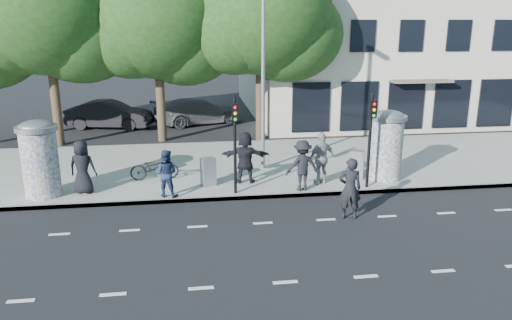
{
  "coord_description": "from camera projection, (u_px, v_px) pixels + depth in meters",
  "views": [
    {
      "loc": [
        -2.14,
        -12.64,
        6.07
      ],
      "look_at": [
        0.08,
        3.5,
        1.43
      ],
      "focal_mm": 35.0,
      "sensor_mm": 36.0,
      "label": 1
    }
  ],
  "objects": [
    {
      "name": "lane_dash_far",
      "position": [
        263.0,
        223.0,
        15.32
      ],
      "size": [
        32.0,
        0.12,
        0.01
      ],
      "primitive_type": "cube",
      "color": "silver",
      "rests_on": "ground"
    },
    {
      "name": "tree_mid_left",
      "position": [
        45.0,
        8.0,
        23.0
      ],
      "size": [
        7.2,
        7.2,
        9.57
      ],
      "color": "#38281C",
      "rests_on": "ground"
    },
    {
      "name": "car_mid",
      "position": [
        110.0,
        115.0,
        28.36
      ],
      "size": [
        2.64,
        5.0,
        1.57
      ],
      "primitive_type": "imported",
      "rotation": [
        0.0,
        0.0,
        1.36
      ],
      "color": "black",
      "rests_on": "ground"
    },
    {
      "name": "tree_near_left",
      "position": [
        156.0,
        18.0,
        23.96
      ],
      "size": [
        6.8,
        6.8,
        8.97
      ],
      "color": "#38281C",
      "rests_on": "ground"
    },
    {
      "name": "building",
      "position": [
        400.0,
        19.0,
        32.96
      ],
      "size": [
        20.3,
        15.85,
        12.0
      ],
      "color": "beige",
      "rests_on": "ground"
    },
    {
      "name": "bicycle",
      "position": [
        154.0,
        168.0,
        18.86
      ],
      "size": [
        0.76,
        1.85,
        0.95
      ],
      "primitive_type": "imported",
      "rotation": [
        0.0,
        0.0,
        1.65
      ],
      "color": "black",
      "rests_on": "sidewalk"
    },
    {
      "name": "traffic_pole_near",
      "position": [
        235.0,
        136.0,
        16.91
      ],
      "size": [
        0.22,
        0.31,
        3.4
      ],
      "color": "black",
      "rests_on": "sidewalk"
    },
    {
      "name": "cabinet_right",
      "position": [
        357.0,
        165.0,
        18.96
      ],
      "size": [
        0.64,
        0.57,
        1.11
      ],
      "primitive_type": "cube",
      "rotation": [
        0.0,
        0.0,
        -0.43
      ],
      "color": "slate",
      "rests_on": "sidewalk"
    },
    {
      "name": "curb",
      "position": [
        254.0,
        197.0,
        17.35
      ],
      "size": [
        40.0,
        0.1,
        0.16
      ],
      "primitive_type": "cube",
      "color": "slate",
      "rests_on": "ground"
    },
    {
      "name": "cabinet_left",
      "position": [
        208.0,
        172.0,
        18.18
      ],
      "size": [
        0.59,
        0.51,
        1.04
      ],
      "primitive_type": "cube",
      "rotation": [
        0.0,
        0.0,
        0.33
      ],
      "color": "gray",
      "rests_on": "sidewalk"
    },
    {
      "name": "man_road",
      "position": [
        350.0,
        188.0,
        15.46
      ],
      "size": [
        0.77,
        0.55,
        1.96
      ],
      "primitive_type": "imported",
      "rotation": [
        0.0,
        0.0,
        3.02
      ],
      "color": "black",
      "rests_on": "ground"
    },
    {
      "name": "ped_c",
      "position": [
        166.0,
        173.0,
        17.0
      ],
      "size": [
        0.95,
        0.84,
        1.65
      ],
      "primitive_type": "imported",
      "rotation": [
        0.0,
        0.0,
        2.84
      ],
      "color": "#1C2846",
      "rests_on": "sidewalk"
    },
    {
      "name": "traffic_pole_far",
      "position": [
        371.0,
        131.0,
        17.54
      ],
      "size": [
        0.22,
        0.31,
        3.4
      ],
      "color": "black",
      "rests_on": "sidewalk"
    },
    {
      "name": "sidewalk",
      "position": [
        241.0,
        165.0,
        21.11
      ],
      "size": [
        40.0,
        8.0,
        0.15
      ],
      "primitive_type": "cube",
      "color": "gray",
      "rests_on": "ground"
    },
    {
      "name": "ad_column_left",
      "position": [
        40.0,
        157.0,
        16.91
      ],
      "size": [
        1.36,
        1.36,
        2.65
      ],
      "color": "beige",
      "rests_on": "sidewalk"
    },
    {
      "name": "ped_f",
      "position": [
        245.0,
        157.0,
        18.41
      ],
      "size": [
        1.87,
        0.91,
        1.94
      ],
      "primitive_type": "imported",
      "rotation": [
        0.0,
        0.0,
        2.99
      ],
      "color": "black",
      "rests_on": "sidewalk"
    },
    {
      "name": "ped_d",
      "position": [
        302.0,
        165.0,
        17.59
      ],
      "size": [
        1.26,
        0.83,
        1.82
      ],
      "primitive_type": "imported",
      "rotation": [
        0.0,
        0.0,
        3.27
      ],
      "color": "black",
      "rests_on": "sidewalk"
    },
    {
      "name": "tree_center",
      "position": [
        260.0,
        13.0,
        24.17
      ],
      "size": [
        7.0,
        7.0,
        9.3
      ],
      "color": "#38281C",
      "rests_on": "ground"
    },
    {
      "name": "ped_e",
      "position": [
        322.0,
        158.0,
        18.25
      ],
      "size": [
        1.31,
        1.05,
        1.95
      ],
      "primitive_type": "imported",
      "rotation": [
        0.0,
        0.0,
        3.54
      ],
      "color": "gray",
      "rests_on": "sidewalk"
    },
    {
      "name": "street_lamp",
      "position": [
        263.0,
        53.0,
        19.1
      ],
      "size": [
        0.25,
        0.93,
        8.0
      ],
      "color": "slate",
      "rests_on": "sidewalk"
    },
    {
      "name": "ped_a",
      "position": [
        82.0,
        167.0,
        17.28
      ],
      "size": [
        1.03,
        0.78,
        1.9
      ],
      "primitive_type": "imported",
      "rotation": [
        0.0,
        0.0,
        2.94
      ],
      "color": "black",
      "rests_on": "sidewalk"
    },
    {
      "name": "lane_dash_near",
      "position": [
        285.0,
        282.0,
        11.89
      ],
      "size": [
        32.0,
        0.12,
        0.01
      ],
      "primitive_type": "cube",
      "color": "silver",
      "rests_on": "ground"
    },
    {
      "name": "ad_column_right",
      "position": [
        387.0,
        143.0,
        18.72
      ],
      "size": [
        1.36,
        1.36,
        2.65
      ],
      "color": "beige",
      "rests_on": "sidewalk"
    },
    {
      "name": "car_right",
      "position": [
        198.0,
        111.0,
        29.57
      ],
      "size": [
        3.95,
        5.69,
        1.53
      ],
      "primitive_type": "imported",
      "rotation": [
        0.0,
        0.0,
        1.95
      ],
      "color": "#4D4F54",
      "rests_on": "ground"
    },
    {
      "name": "ground",
      "position": [
        270.0,
        243.0,
        13.98
      ],
      "size": [
        120.0,
        120.0,
        0.0
      ],
      "primitive_type": "plane",
      "color": "black",
      "rests_on": "ground"
    }
  ]
}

